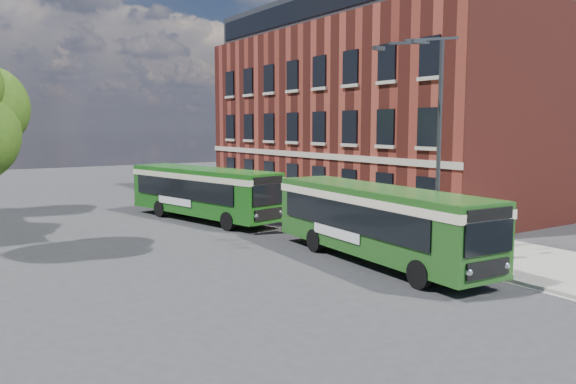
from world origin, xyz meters
TOP-DOWN VIEW (x-y plane):
  - ground at (0.00, 0.00)m, footprint 120.00×120.00m
  - pavement at (7.00, 8.00)m, footprint 6.00×48.00m
  - kerb_line at (3.95, 8.00)m, footprint 0.12×48.00m
  - brick_office at (14.00, 12.00)m, footprint 12.10×26.00m
  - street_lamp at (4.84, -2.00)m, footprint 2.96×2.38m
  - bus_stop_sign at (5.60, -4.20)m, footprint 0.35×0.08m
  - bus_front at (2.19, -1.59)m, footprint 3.21×11.41m
  - bus_rear at (0.64, 11.60)m, footprint 4.88×11.36m
  - pedestrian_a at (6.02, -4.33)m, footprint 0.73×0.55m
  - pedestrian_b at (5.68, -0.63)m, footprint 0.79×0.67m

SIDE VIEW (x-z plane):
  - ground at x=0.00m, z-range 0.00..0.00m
  - kerb_line at x=3.95m, z-range 0.00..0.01m
  - pavement at x=7.00m, z-range 0.00..0.15m
  - pedestrian_b at x=5.68m, z-range 0.15..1.60m
  - pedestrian_a at x=6.02m, z-range 0.15..1.98m
  - bus_stop_sign at x=5.60m, z-range 0.25..2.77m
  - bus_rear at x=0.64m, z-range 0.32..3.34m
  - bus_front at x=2.19m, z-range 0.32..3.34m
  - street_lamp at x=4.84m, z-range 0.29..9.29m
  - brick_office at x=14.00m, z-range -0.13..14.07m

